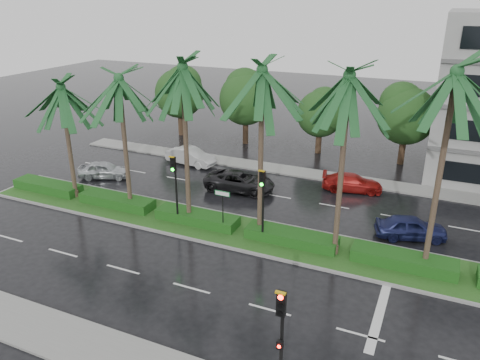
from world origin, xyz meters
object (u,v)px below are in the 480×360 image
at_px(car_red, 352,183).
at_px(signal_median_left, 175,180).
at_px(car_silver, 104,170).
at_px(car_white, 191,156).
at_px(street_sign, 223,201).
at_px(car_blue, 411,227).
at_px(signal_near, 281,339).
at_px(car_darkgrey, 240,181).

bearing_deg(car_red, signal_median_left, 127.43).
relative_size(car_silver, car_white, 0.90).
bearing_deg(car_red, street_sign, 138.60).
bearing_deg(car_red, car_blue, -152.94).
xyz_separation_m(street_sign, car_blue, (10.00, 4.03, -1.45)).
height_order(street_sign, car_white, street_sign).
distance_m(signal_near, car_red, 19.66).
bearing_deg(signal_median_left, street_sign, 3.47).
bearing_deg(car_silver, car_darkgrey, -103.45).
height_order(street_sign, car_red, street_sign).
relative_size(car_darkgrey, car_blue, 1.26).
distance_m(street_sign, car_blue, 10.88).
xyz_separation_m(car_white, car_red, (13.22, -0.11, -0.09)).
bearing_deg(car_silver, signal_median_left, -140.87).
xyz_separation_m(signal_near, car_darkgrey, (-8.82, 16.29, -1.81)).
distance_m(car_silver, car_red, 18.48).
xyz_separation_m(car_silver, car_red, (17.72, 5.24, -0.04)).
bearing_deg(car_white, street_sign, -135.04).
xyz_separation_m(signal_median_left, street_sign, (3.00, 0.18, -0.87)).
xyz_separation_m(street_sign, car_white, (-7.72, 9.74, -1.43)).
xyz_separation_m(car_silver, car_blue, (22.22, -0.37, 0.02)).
distance_m(signal_near, signal_median_left, 13.93).
relative_size(signal_median_left, street_sign, 1.68).
distance_m(signal_median_left, car_silver, 10.56).
height_order(street_sign, car_silver, street_sign).
bearing_deg(car_darkgrey, street_sign, -169.25).
xyz_separation_m(signal_median_left, car_darkgrey, (1.18, 6.60, -2.30)).
xyz_separation_m(street_sign, car_darkgrey, (-1.82, 6.42, -1.43)).
xyz_separation_m(car_silver, car_darkgrey, (10.40, 2.02, 0.04)).
relative_size(car_darkgrey, car_red, 1.19).
height_order(signal_near, car_red, signal_near).
distance_m(street_sign, car_silver, 13.07).
distance_m(signal_median_left, car_darkgrey, 7.09).
xyz_separation_m(signal_near, car_silver, (-19.22, 14.27, -1.85)).
distance_m(car_white, car_red, 13.22).
xyz_separation_m(signal_median_left, car_blue, (13.00, 4.21, -2.32)).
xyz_separation_m(car_white, car_darkgrey, (5.90, -3.32, -0.00)).
xyz_separation_m(car_darkgrey, car_blue, (11.82, -2.39, -0.02)).
xyz_separation_m(signal_median_left, car_silver, (-9.22, 4.58, -2.35)).
bearing_deg(street_sign, car_red, 60.29).
bearing_deg(street_sign, car_silver, 160.22).
xyz_separation_m(signal_near, car_white, (-14.72, 19.61, -1.80)).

